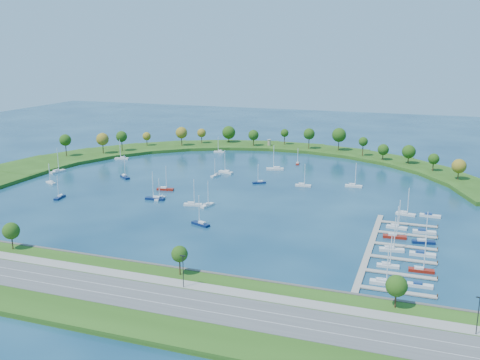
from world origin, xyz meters
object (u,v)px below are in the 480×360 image
(docked_boat_6, at_px, (394,236))
(moored_boat_15, at_px, (275,168))
(docked_boat_7, at_px, (423,241))
(moored_boat_1, at_px, (122,158))
(docked_boat_1, at_px, (420,285))
(docked_boat_2, at_px, (388,265))
(moored_boat_11, at_px, (201,223))
(moored_boat_13, at_px, (58,171))
(harbor_tower, at_px, (269,142))
(docked_boat_3, at_px, (421,269))
(moored_boat_12, at_px, (60,197))
(moored_boat_19, at_px, (125,176))
(moored_boat_6, at_px, (226,172))
(docked_boat_9, at_px, (424,232))
(docked_boat_11, at_px, (430,215))
(moored_boat_7, at_px, (259,182))
(docked_boat_5, at_px, (422,254))
(moored_boat_8, at_px, (219,151))
(docked_boat_0, at_px, (384,282))
(moored_boat_3, at_px, (51,182))
(docked_boat_8, at_px, (397,226))
(moored_boat_17, at_px, (354,185))
(moored_boat_2, at_px, (165,188))
(moored_boat_20, at_px, (216,175))
(moored_boat_18, at_px, (155,198))
(docked_boat_10, at_px, (406,213))
(moored_boat_4, at_px, (207,205))
(moored_boat_16, at_px, (193,204))
(moored_boat_10, at_px, (303,185))
(dock_system, at_px, (391,251))
(moored_boat_0, at_px, (298,163))

(docked_boat_6, bearing_deg, moored_boat_15, 122.63)
(docked_boat_7, bearing_deg, moored_boat_1, 143.46)
(docked_boat_1, relative_size, docked_boat_2, 0.71)
(moored_boat_11, height_order, moored_boat_13, moored_boat_13)
(harbor_tower, distance_m, docked_boat_3, 218.42)
(docked_boat_1, distance_m, docked_boat_6, 42.94)
(moored_boat_12, xyz_separation_m, moored_boat_13, (-35.54, 44.43, 0.08))
(moored_boat_19, bearing_deg, moored_boat_15, 71.42)
(harbor_tower, xyz_separation_m, moored_boat_6, (-1.25, -81.67, -3.27))
(docked_boat_9, distance_m, docked_boat_11, 22.65)
(moored_boat_7, bearing_deg, docked_boat_5, 108.00)
(docked_boat_6, xyz_separation_m, docked_boat_11, (12.36, 32.01, -0.28))
(moored_boat_11, bearing_deg, moored_boat_8, -49.27)
(harbor_tower, relative_size, docked_boat_9, 0.48)
(moored_boat_19, relative_size, docked_boat_0, 1.03)
(docked_boat_0, bearing_deg, moored_boat_3, 157.82)
(moored_boat_6, distance_m, docked_boat_1, 162.30)
(moored_boat_8, xyz_separation_m, docked_boat_8, (125.31, -122.56, 0.04))
(moored_boat_17, bearing_deg, docked_boat_7, -67.18)
(moored_boat_3, bearing_deg, docked_boat_6, -163.83)
(moored_boat_2, xyz_separation_m, moored_boat_6, (15.64, 45.16, 0.02))
(moored_boat_20, distance_m, docked_boat_7, 132.86)
(moored_boat_18, bearing_deg, docked_boat_10, -178.48)
(moored_boat_4, bearing_deg, moored_boat_16, 115.03)
(docked_boat_6, relative_size, docked_boat_9, 1.44)
(moored_boat_10, relative_size, moored_boat_12, 1.05)
(moored_boat_8, bearing_deg, docked_boat_8, 132.13)
(moored_boat_3, height_order, moored_boat_16, moored_boat_16)
(moored_boat_12, bearing_deg, moored_boat_2, 118.27)
(moored_boat_2, height_order, moored_boat_19, moored_boat_19)
(moored_boat_12, xyz_separation_m, docked_boat_8, (155.00, 8.76, 0.02))
(moored_boat_17, xyz_separation_m, docked_boat_6, (25.60, -71.53, -0.00))
(moored_boat_17, xyz_separation_m, docked_boat_7, (36.11, -73.73, -0.02))
(harbor_tower, bearing_deg, moored_boat_8, -136.93)
(docked_boat_5, bearing_deg, moored_boat_6, 138.72)
(docked_boat_1, relative_size, docked_boat_6, 0.60)
(dock_system, bearing_deg, moored_boat_8, 129.97)
(moored_boat_3, xyz_separation_m, moored_boat_4, (94.26, -10.55, 0.03))
(docked_boat_0, bearing_deg, harbor_tower, 114.48)
(moored_boat_3, height_order, docked_boat_11, moored_boat_3)
(moored_boat_20, relative_size, docked_boat_11, 1.18)
(moored_boat_15, height_order, docked_boat_7, moored_boat_15)
(docked_boat_3, bearing_deg, moored_boat_1, 144.02)
(docked_boat_6, bearing_deg, moored_boat_18, 166.46)
(moored_boat_17, bearing_deg, moored_boat_6, 171.37)
(harbor_tower, bearing_deg, moored_boat_1, -138.78)
(moored_boat_0, xyz_separation_m, docked_boat_9, (76.41, -106.07, -0.20))
(docked_boat_5, xyz_separation_m, docked_boat_7, (0.05, 12.95, 0.25))
(moored_boat_15, distance_m, docked_boat_6, 121.22)
(harbor_tower, xyz_separation_m, moored_boat_7, (23.70, -97.65, -3.35))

